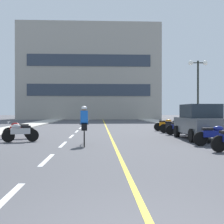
% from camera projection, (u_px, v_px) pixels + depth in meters
% --- Properties ---
extents(ground_plane, '(140.00, 140.00, 0.00)m').
position_uv_depth(ground_plane, '(104.00, 129.00, 23.94)').
color(ground_plane, '#47474C').
extents(curb_left, '(2.40, 72.00, 0.12)m').
position_uv_depth(curb_left, '(25.00, 126.00, 26.61)').
color(curb_left, '#B7B2A8').
rests_on(curb_left, ground).
extents(curb_right, '(2.40, 72.00, 0.12)m').
position_uv_depth(curb_right, '(180.00, 126.00, 27.26)').
color(curb_right, '#B7B2A8').
rests_on(curb_right, ground).
extents(lane_dash_0, '(0.14, 2.20, 0.01)m').
position_uv_depth(lane_dash_0, '(5.00, 200.00, 4.87)').
color(lane_dash_0, silver).
rests_on(lane_dash_0, ground).
extents(lane_dash_1, '(0.14, 2.20, 0.01)m').
position_uv_depth(lane_dash_1, '(47.00, 160.00, 8.86)').
color(lane_dash_1, silver).
rests_on(lane_dash_1, ground).
extents(lane_dash_2, '(0.14, 2.20, 0.01)m').
position_uv_depth(lane_dash_2, '(63.00, 144.00, 12.86)').
color(lane_dash_2, silver).
rests_on(lane_dash_2, ground).
extents(lane_dash_3, '(0.14, 2.20, 0.01)m').
position_uv_depth(lane_dash_3, '(72.00, 136.00, 16.86)').
color(lane_dash_3, silver).
rests_on(lane_dash_3, ground).
extents(lane_dash_4, '(0.14, 2.20, 0.01)m').
position_uv_depth(lane_dash_4, '(77.00, 131.00, 20.85)').
color(lane_dash_4, silver).
rests_on(lane_dash_4, ground).
extents(lane_dash_5, '(0.14, 2.20, 0.01)m').
position_uv_depth(lane_dash_5, '(80.00, 128.00, 24.85)').
color(lane_dash_5, silver).
rests_on(lane_dash_5, ground).
extents(lane_dash_6, '(0.14, 2.20, 0.01)m').
position_uv_depth(lane_dash_6, '(83.00, 126.00, 28.84)').
color(lane_dash_6, silver).
rests_on(lane_dash_6, ground).
extents(lane_dash_7, '(0.14, 2.20, 0.01)m').
position_uv_depth(lane_dash_7, '(85.00, 124.00, 32.84)').
color(lane_dash_7, silver).
rests_on(lane_dash_7, ground).
extents(lane_dash_8, '(0.14, 2.20, 0.01)m').
position_uv_depth(lane_dash_8, '(86.00, 122.00, 36.83)').
color(lane_dash_8, silver).
rests_on(lane_dash_8, ground).
extents(lane_dash_9, '(0.14, 2.20, 0.01)m').
position_uv_depth(lane_dash_9, '(88.00, 121.00, 40.83)').
color(lane_dash_9, silver).
rests_on(lane_dash_9, ground).
extents(lane_dash_10, '(0.14, 2.20, 0.01)m').
position_uv_depth(lane_dash_10, '(89.00, 120.00, 44.83)').
color(lane_dash_10, silver).
rests_on(lane_dash_10, ground).
extents(lane_dash_11, '(0.14, 2.20, 0.01)m').
position_uv_depth(lane_dash_11, '(89.00, 119.00, 48.82)').
color(lane_dash_11, silver).
rests_on(lane_dash_11, ground).
extents(centre_line_yellow, '(0.12, 66.00, 0.01)m').
position_uv_depth(centre_line_yellow, '(106.00, 127.00, 26.95)').
color(centre_line_yellow, gold).
rests_on(centre_line_yellow, ground).
extents(office_building, '(24.05, 8.84, 16.21)m').
position_uv_depth(office_building, '(90.00, 74.00, 52.13)').
color(office_building, '#9E998E').
rests_on(office_building, ground).
extents(street_lamp_mid, '(1.46, 0.36, 5.13)m').
position_uv_depth(street_lamp_mid, '(198.00, 79.00, 21.82)').
color(street_lamp_mid, black).
rests_on(street_lamp_mid, curb_right).
extents(parked_car_near, '(1.96, 4.22, 1.82)m').
position_uv_depth(parked_car_near, '(200.00, 122.00, 15.09)').
color(parked_car_near, black).
rests_on(parked_car_near, ground).
extents(motorcycle_3, '(1.70, 0.60, 0.92)m').
position_uv_depth(motorcycle_3, '(214.00, 135.00, 12.25)').
color(motorcycle_3, black).
rests_on(motorcycle_3, ground).
extents(motorcycle_4, '(1.68, 0.68, 0.92)m').
position_uv_depth(motorcycle_4, '(20.00, 132.00, 13.85)').
color(motorcycle_4, black).
rests_on(motorcycle_4, ground).
extents(motorcycle_5, '(1.70, 0.60, 0.92)m').
position_uv_depth(motorcycle_5, '(19.00, 130.00, 15.45)').
color(motorcycle_5, black).
rests_on(motorcycle_5, ground).
extents(motorcycle_6, '(1.70, 0.60, 0.92)m').
position_uv_depth(motorcycle_6, '(179.00, 127.00, 17.84)').
color(motorcycle_6, black).
rests_on(motorcycle_6, ground).
extents(motorcycle_7, '(1.67, 0.69, 0.92)m').
position_uv_depth(motorcycle_7, '(173.00, 126.00, 19.26)').
color(motorcycle_7, black).
rests_on(motorcycle_7, ground).
extents(motorcycle_8, '(1.67, 0.70, 0.92)m').
position_uv_depth(motorcycle_8, '(166.00, 125.00, 21.18)').
color(motorcycle_8, black).
rests_on(motorcycle_8, ground).
extents(cyclist_rider, '(0.42, 1.77, 1.71)m').
position_uv_depth(cyclist_rider, '(84.00, 125.00, 12.51)').
color(cyclist_rider, black).
rests_on(cyclist_rider, ground).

